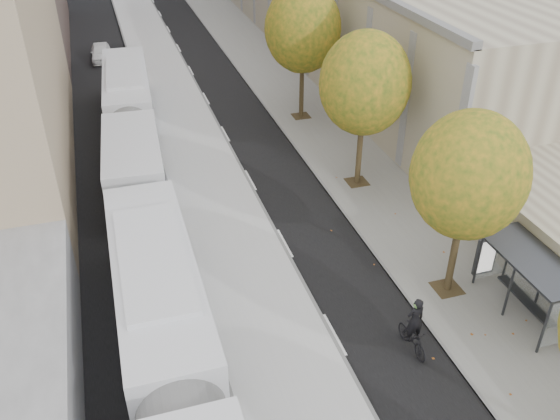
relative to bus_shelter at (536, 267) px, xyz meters
name	(u,v)px	position (x,y,z in m)	size (l,w,h in m)	color
bus_platform	(176,106)	(-9.56, 24.04, -2.11)	(4.25, 150.00, 0.15)	silver
sidewalk	(290,94)	(-1.56, 24.04, -2.15)	(4.75, 150.00, 0.08)	gray
bus_shelter	(536,267)	(0.00, 0.00, 0.00)	(1.90, 4.40, 2.53)	#383A3F
tree_c	(469,176)	(-2.09, 2.04, 3.06)	(4.20, 4.20, 7.28)	#2E2312
tree_d	(365,84)	(-2.09, 11.04, 3.28)	(4.40, 4.40, 7.60)	#2E2312
tree_e	(303,29)	(-2.09, 20.04, 3.50)	(4.60, 4.60, 7.92)	#2E2312
bus_near	(176,385)	(-13.34, -1.15, -0.43)	(2.96, 19.35, 3.22)	silver
bus_far	(130,120)	(-12.86, 18.83, -0.49)	(3.77, 18.75, 3.10)	silver
cyclist	(413,331)	(-5.03, -0.44, -1.33)	(0.69, 1.83, 2.31)	black
distant_car	(101,52)	(-13.75, 35.62, -1.53)	(1.55, 3.84, 1.31)	white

